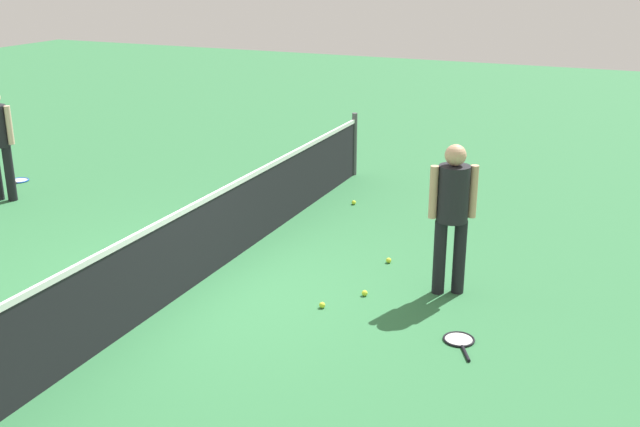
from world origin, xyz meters
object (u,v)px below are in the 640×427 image
(tennis_ball_baseline, at_px, (389,260))
(tennis_racket_near_player, at_px, (459,341))
(tennis_ball_by_net, at_px, (322,305))
(tennis_ball_midcourt, at_px, (354,202))
(player_near_side, at_px, (452,207))
(tennis_racket_far_player, at_px, (19,181))
(tennis_ball_near_player, at_px, (365,293))

(tennis_ball_baseline, bearing_deg, tennis_racket_near_player, -141.58)
(tennis_ball_by_net, bearing_deg, tennis_ball_midcourt, 15.85)
(player_near_side, bearing_deg, tennis_ball_by_net, 129.40)
(player_near_side, relative_size, tennis_racket_far_player, 2.83)
(tennis_racket_far_player, height_order, tennis_ball_by_net, tennis_ball_by_net)
(tennis_racket_near_player, bearing_deg, tennis_ball_baseline, 38.42)
(player_near_side, height_order, tennis_ball_near_player, player_near_side)
(player_near_side, bearing_deg, tennis_ball_baseline, 58.36)
(player_near_side, distance_m, tennis_ball_near_player, 1.35)
(tennis_ball_by_net, xyz_separation_m, tennis_ball_baseline, (1.47, -0.25, 0.00))
(tennis_racket_near_player, xyz_separation_m, tennis_ball_by_net, (0.14, 1.53, 0.02))
(tennis_ball_near_player, bearing_deg, tennis_ball_by_net, 146.20)
(player_near_side, relative_size, tennis_ball_baseline, 25.76)
(player_near_side, height_order, tennis_ball_baseline, player_near_side)
(tennis_ball_midcourt, bearing_deg, tennis_racket_far_player, 101.33)
(tennis_racket_far_player, distance_m, tennis_ball_by_net, 6.93)
(tennis_ball_midcourt, distance_m, tennis_ball_baseline, 2.30)
(tennis_ball_midcourt, height_order, tennis_ball_baseline, same)
(tennis_racket_far_player, height_order, tennis_ball_midcourt, tennis_ball_midcourt)
(tennis_racket_near_player, relative_size, tennis_racket_far_player, 1.00)
(player_near_side, height_order, tennis_ball_by_net, player_near_side)
(tennis_ball_baseline, bearing_deg, tennis_ball_midcourt, 32.01)
(player_near_side, relative_size, tennis_ball_near_player, 25.76)
(tennis_ball_near_player, bearing_deg, tennis_racket_near_player, -116.58)
(player_near_side, relative_size, tennis_ball_midcourt, 25.76)
(tennis_racket_near_player, height_order, tennis_ball_midcourt, tennis_ball_midcourt)
(player_near_side, distance_m, tennis_ball_midcourt, 3.40)
(player_near_side, xyz_separation_m, tennis_ball_by_net, (-0.93, 1.13, -0.98))
(player_near_side, height_order, tennis_racket_near_player, player_near_side)
(tennis_ball_by_net, relative_size, tennis_ball_baseline, 1.00)
(tennis_racket_near_player, distance_m, tennis_ball_midcourt, 4.36)
(tennis_racket_near_player, height_order, tennis_racket_far_player, same)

